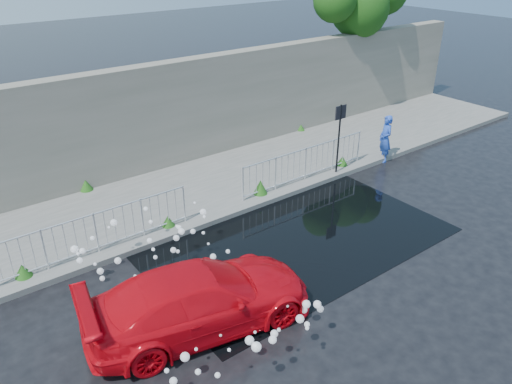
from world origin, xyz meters
TOP-DOWN VIEW (x-y plane):
  - ground at (0.00, 0.00)m, footprint 90.00×90.00m
  - pavement at (0.00, 5.00)m, footprint 30.00×4.00m
  - curb at (0.00, 3.00)m, footprint 30.00×0.25m
  - retaining_wall at (0.00, 7.20)m, footprint 30.00×0.60m
  - puddle at (0.50, 1.00)m, footprint 8.00×5.00m
  - sign_post at (4.20, 3.10)m, footprint 0.45×0.06m
  - tree at (9.67, 7.42)m, footprint 4.88×2.46m
  - railing_left at (-4.00, 3.35)m, footprint 5.05×0.05m
  - railing_right at (3.00, 3.35)m, footprint 5.05×0.05m
  - weeds at (-0.19, 4.37)m, footprint 12.17×3.93m
  - water_spray at (-3.18, 0.30)m, footprint 3.55×5.69m
  - red_car at (-3.27, -0.38)m, footprint 4.97×2.73m
  - person at (6.50, 3.00)m, footprint 0.63×0.73m

SIDE VIEW (x-z plane):
  - ground at x=0.00m, z-range 0.00..0.00m
  - puddle at x=0.50m, z-range 0.00..0.01m
  - pavement at x=0.00m, z-range 0.00..0.15m
  - curb at x=0.00m, z-range 0.00..0.16m
  - weeds at x=-0.19m, z-range 0.10..0.56m
  - water_spray at x=-3.18m, z-range 0.16..1.16m
  - red_car at x=-3.27m, z-range 0.00..1.37m
  - railing_left at x=-4.00m, z-range 0.19..1.29m
  - railing_right at x=3.00m, z-range 0.19..1.29m
  - person at x=6.50m, z-range 0.00..1.70m
  - sign_post at x=4.20m, z-range 0.47..2.97m
  - retaining_wall at x=0.00m, z-range 0.15..3.65m
  - tree at x=9.67m, z-range 1.69..7.90m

